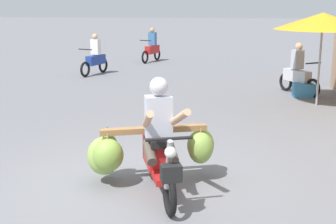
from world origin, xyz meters
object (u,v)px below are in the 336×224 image
object	(u,v)px
motorbike_main_loaded	(147,149)
motorbike_distant_ahead_left	(95,58)
motorbike_distant_ahead_right	(298,73)
produce_crate	(304,90)
market_umbrella_near_shop	(323,21)
motorbike_distant_far_ahead	(152,48)

from	to	relation	value
motorbike_main_loaded	motorbike_distant_ahead_left	bearing A→B (deg)	108.55
motorbike_distant_ahead_left	motorbike_distant_ahead_right	bearing A→B (deg)	-23.39
motorbike_main_loaded	produce_crate	world-z (taller)	motorbike_main_loaded
motorbike_distant_ahead_left	market_umbrella_near_shop	bearing A→B (deg)	-32.33
motorbike_distant_ahead_left	motorbike_distant_far_ahead	xyz separation A→B (m)	(1.49, 3.56, 0.00)
market_umbrella_near_shop	motorbike_main_loaded	bearing A→B (deg)	-122.00
motorbike_distant_far_ahead	motorbike_main_loaded	bearing A→B (deg)	-82.47
market_umbrella_near_shop	produce_crate	distance (m)	2.12
motorbike_distant_ahead_right	market_umbrella_near_shop	xyz separation A→B (m)	(0.25, -1.43, 1.47)
produce_crate	motorbike_distant_ahead_left	bearing A→B (deg)	153.87
motorbike_main_loaded	market_umbrella_near_shop	world-z (taller)	market_umbrella_near_shop
motorbike_distant_ahead_left	motorbike_distant_far_ahead	distance (m)	3.86
motorbike_main_loaded	motorbike_distant_ahead_left	size ratio (longest dim) A/B	1.20
motorbike_distant_ahead_left	motorbike_distant_far_ahead	size ratio (longest dim) A/B	1.00
produce_crate	motorbike_main_loaded	bearing A→B (deg)	-116.81
market_umbrella_near_shop	produce_crate	world-z (taller)	market_umbrella_near_shop
motorbike_distant_ahead_left	produce_crate	bearing A→B (deg)	-26.13
produce_crate	motorbike_distant_ahead_right	bearing A→B (deg)	104.30
motorbike_main_loaded	motorbike_distant_ahead_left	xyz separation A→B (m)	(-3.23, 9.63, 0.03)
produce_crate	motorbike_distant_far_ahead	bearing A→B (deg)	126.56
motorbike_main_loaded	market_umbrella_near_shop	size ratio (longest dim) A/B	0.82
motorbike_main_loaded	produce_crate	size ratio (longest dim) A/B	3.32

